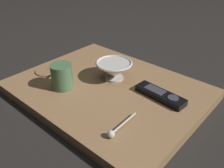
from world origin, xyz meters
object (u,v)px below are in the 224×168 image
at_px(teaspoon, 115,131).
at_px(drink_coaster, 48,70).
at_px(cereal_bowl, 114,69).
at_px(tv_remote_near, 160,95).
at_px(coffee_mug, 62,76).

xyz_separation_m(teaspoon, drink_coaster, (0.10, 0.45, -0.01)).
relative_size(cereal_bowl, tv_remote_near, 0.76).
bearing_deg(tv_remote_near, teaspoon, -179.77).
bearing_deg(coffee_mug, cereal_bowl, -29.75).
bearing_deg(drink_coaster, coffee_mug, -104.43).
bearing_deg(teaspoon, tv_remote_near, 0.23).
distance_m(coffee_mug, tv_remote_near, 0.35).
bearing_deg(cereal_bowl, coffee_mug, 150.25).
xyz_separation_m(teaspoon, tv_remote_near, (0.24, 0.00, 0.00)).
height_order(coffee_mug, drink_coaster, coffee_mug).
bearing_deg(cereal_bowl, drink_coaster, 118.78).
bearing_deg(coffee_mug, tv_remote_near, -59.91).
distance_m(cereal_bowl, tv_remote_near, 0.21).
bearing_deg(teaspoon, cereal_bowl, 41.43).
bearing_deg(coffee_mug, drink_coaster, 75.57).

